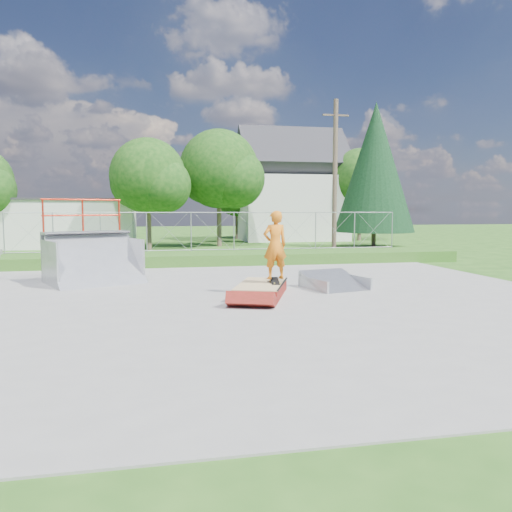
% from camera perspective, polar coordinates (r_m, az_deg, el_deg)
% --- Properties ---
extents(ground, '(120.00, 120.00, 0.00)m').
position_cam_1_polar(ground, '(12.92, -4.13, -5.46)').
color(ground, '#224E16').
rests_on(ground, ground).
extents(concrete_pad, '(20.00, 16.00, 0.04)m').
position_cam_1_polar(concrete_pad, '(12.92, -4.13, -5.37)').
color(concrete_pad, gray).
rests_on(concrete_pad, ground).
extents(grass_berm, '(24.00, 3.00, 0.50)m').
position_cam_1_polar(grass_berm, '(22.26, -7.22, -0.29)').
color(grass_berm, '#224E16').
rests_on(grass_berm, ground).
extents(grind_box, '(1.98, 2.73, 0.37)m').
position_cam_1_polar(grind_box, '(13.92, 0.61, -3.90)').
color(grind_box, maroon).
rests_on(grind_box, concrete_pad).
extents(quarter_pipe, '(3.49, 3.28, 2.77)m').
position_cam_1_polar(quarter_pipe, '(17.01, -18.03, 1.60)').
color(quarter_pipe, '#A7A9AF').
rests_on(quarter_pipe, concrete_pad).
extents(flat_bank_ramp, '(1.95, 2.03, 0.49)m').
position_cam_1_polar(flat_bank_ramp, '(15.32, 9.00, -2.89)').
color(flat_bank_ramp, '#A7A9AF').
rests_on(flat_bank_ramp, concrete_pad).
extents(skateboard, '(0.33, 0.82, 0.13)m').
position_cam_1_polar(skateboard, '(13.98, 2.17, -2.92)').
color(skateboard, black).
rests_on(skateboard, grind_box).
extents(skater, '(0.75, 0.55, 1.90)m').
position_cam_1_polar(skater, '(13.88, 2.19, 0.97)').
color(skater, orange).
rests_on(skater, grind_box).
extents(chain_link_fence, '(20.00, 0.06, 1.80)m').
position_cam_1_polar(chain_link_fence, '(23.17, -7.43, 2.78)').
color(chain_link_fence, '#97999F').
rests_on(chain_link_fence, grass_berm).
extents(utility_building_flat, '(10.00, 6.00, 3.00)m').
position_cam_1_polar(utility_building_flat, '(35.20, -21.90, 3.46)').
color(utility_building_flat, silver).
rests_on(utility_building_flat, ground).
extents(gable_house, '(8.40, 6.08, 8.94)m').
position_cam_1_polar(gable_house, '(40.05, 4.01, 7.36)').
color(gable_house, silver).
rests_on(gable_house, ground).
extents(utility_pole, '(0.24, 0.24, 8.00)m').
position_cam_1_polar(utility_pole, '(26.27, 9.00, 8.73)').
color(utility_pole, brown).
rests_on(utility_pole, ground).
extents(tree_left_near, '(4.76, 4.48, 6.65)m').
position_cam_1_polar(tree_left_near, '(30.49, -11.79, 8.65)').
color(tree_left_near, brown).
rests_on(tree_left_near, ground).
extents(tree_center, '(5.44, 5.12, 7.60)m').
position_cam_1_polar(tree_center, '(32.79, -3.72, 9.57)').
color(tree_center, brown).
rests_on(tree_center, ground).
extents(tree_right_far, '(5.10, 4.80, 7.12)m').
position_cam_1_polar(tree_right_far, '(39.78, 12.27, 8.28)').
color(tree_right_far, brown).
rests_on(tree_right_far, ground).
extents(tree_back_mid, '(4.08, 3.84, 5.70)m').
position_cam_1_polar(tree_back_mid, '(41.04, -1.83, 7.03)').
color(tree_back_mid, brown).
rests_on(tree_back_mid, ground).
extents(conifer_tree, '(5.04, 5.04, 9.10)m').
position_cam_1_polar(conifer_tree, '(32.67, 13.45, 9.81)').
color(conifer_tree, brown).
rests_on(conifer_tree, ground).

